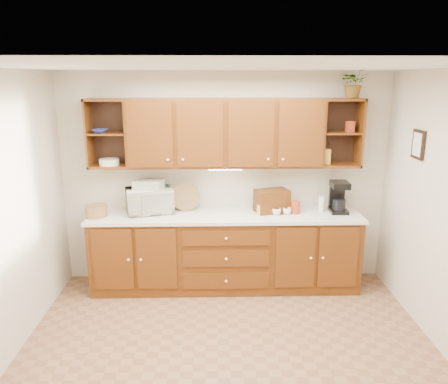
{
  "coord_description": "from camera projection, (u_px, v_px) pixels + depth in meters",
  "views": [
    {
      "loc": [
        -0.14,
        -3.53,
        2.52
      ],
      "look_at": [
        -0.02,
        1.15,
        1.29
      ],
      "focal_mm": 35.0,
      "sensor_mm": 36.0,
      "label": 1
    }
  ],
  "objects": [
    {
      "name": "wine_bottle",
      "position": [
        168.0,
        198.0,
        5.31
      ],
      "size": [
        0.07,
        0.07,
        0.32
      ],
      "primitive_type": "cylinder",
      "rotation": [
        0.0,
        0.0,
        -0.09
      ],
      "color": "black",
      "rests_on": "countertop"
    },
    {
      "name": "undercabinet_light",
      "position": [
        225.0,
        169.0,
        5.17
      ],
      "size": [
        0.4,
        0.05,
        0.02
      ],
      "primitive_type": "cube",
      "color": "white",
      "rests_on": "upper_cabinets"
    },
    {
      "name": "coffee_maker",
      "position": [
        338.0,
        197.0,
        5.26
      ],
      "size": [
        0.21,
        0.27,
        0.38
      ],
      "rotation": [
        0.0,
        0.0,
        -0.04
      ],
      "color": "black",
      "rests_on": "countertop"
    },
    {
      "name": "canister_yellow",
      "position": [
        261.0,
        210.0,
        5.19
      ],
      "size": [
        0.12,
        0.12,
        0.12
      ],
      "primitive_type": "cylinder",
      "rotation": [
        0.0,
        0.0,
        0.21
      ],
      "color": "gold",
      "rests_on": "countertop"
    },
    {
      "name": "mug_tree",
      "position": [
        281.0,
        210.0,
        5.22
      ],
      "size": [
        0.26,
        0.25,
        0.28
      ],
      "rotation": [
        0.0,
        0.0,
        -0.38
      ],
      "color": "#3C1C06",
      "rests_on": "countertop"
    },
    {
      "name": "woven_tray",
      "position": [
        186.0,
        209.0,
        5.36
      ],
      "size": [
        0.35,
        0.13,
        0.34
      ],
      "primitive_type": "cylinder",
      "rotation": [
        1.36,
        0.0,
        0.12
      ],
      "color": "olive",
      "rests_on": "countertop"
    },
    {
      "name": "bowl_stack",
      "position": [
        100.0,
        131.0,
        5.03
      ],
      "size": [
        0.2,
        0.2,
        0.04
      ],
      "primitive_type": "imported",
      "rotation": [
        0.0,
        0.0,
        -0.15
      ],
      "color": "navy",
      "rests_on": "upper_cabinets"
    },
    {
      "name": "canister_red",
      "position": [
        295.0,
        207.0,
        5.22
      ],
      "size": [
        0.12,
        0.12,
        0.15
      ],
      "primitive_type": "cylinder",
      "rotation": [
        0.0,
        0.0,
        -0.12
      ],
      "color": "#A43317",
      "rests_on": "countertop"
    },
    {
      "name": "bread_box",
      "position": [
        272.0,
        201.0,
        5.27
      ],
      "size": [
        0.44,
        0.35,
        0.27
      ],
      "primitive_type": "cube",
      "rotation": [
        0.0,
        0.0,
        0.31
      ],
      "color": "#3C1C06",
      "rests_on": "countertop"
    },
    {
      "name": "upper_cabinets",
      "position": [
        226.0,
        133.0,
        5.11
      ],
      "size": [
        3.2,
        0.33,
        0.8
      ],
      "color": "#3C1C06",
      "rests_on": "back_wall"
    },
    {
      "name": "back_wall",
      "position": [
        225.0,
        179.0,
        5.42
      ],
      "size": [
        4.0,
        0.0,
        4.0
      ],
      "primitive_type": "plane",
      "rotation": [
        1.57,
        0.0,
        0.0
      ],
      "color": "beige",
      "rests_on": "floor"
    },
    {
      "name": "framed_picture",
      "position": [
        418.0,
        144.0,
        4.5
      ],
      "size": [
        0.03,
        0.24,
        0.3
      ],
      "primitive_type": "cube",
      "color": "black",
      "rests_on": "right_wall"
    },
    {
      "name": "wicker_basket",
      "position": [
        96.0,
        211.0,
        5.11
      ],
      "size": [
        0.34,
        0.34,
        0.13
      ],
      "primitive_type": "cylinder",
      "rotation": [
        0.0,
        0.0,
        0.38
      ],
      "color": "olive",
      "rests_on": "countertop"
    },
    {
      "name": "base_cabinets",
      "position": [
        225.0,
        252.0,
        5.34
      ],
      "size": [
        3.2,
        0.6,
        0.9
      ],
      "primitive_type": "cube",
      "color": "#3C1C06",
      "rests_on": "floor"
    },
    {
      "name": "microwave",
      "position": [
        149.0,
        200.0,
        5.24
      ],
      "size": [
        0.62,
        0.5,
        0.3
      ],
      "primitive_type": "imported",
      "rotation": [
        0.0,
        0.0,
        0.29
      ],
      "color": "silver",
      "rests_on": "countertop"
    },
    {
      "name": "ceiling",
      "position": [
        231.0,
        67.0,
        3.39
      ],
      "size": [
        4.0,
        4.0,
        0.0
      ],
      "primitive_type": "plane",
      "rotation": [
        3.14,
        0.0,
        0.0
      ],
      "color": "white",
      "rests_on": "back_wall"
    },
    {
      "name": "potted_plant",
      "position": [
        354.0,
        83.0,
        4.96
      ],
      "size": [
        0.35,
        0.32,
        0.35
      ],
      "primitive_type": "imported",
      "rotation": [
        0.0,
        0.0,
        -0.18
      ],
      "color": "#999999",
      "rests_on": "upper_cabinets"
    },
    {
      "name": "canister_white",
      "position": [
        321.0,
        204.0,
        5.3
      ],
      "size": [
        0.09,
        0.09,
        0.19
      ],
      "primitive_type": "cylinder",
      "rotation": [
        0.0,
        0.0,
        -0.27
      ],
      "color": "white",
      "rests_on": "countertop"
    },
    {
      "name": "towel_stack",
      "position": [
        149.0,
        184.0,
        5.19
      ],
      "size": [
        0.38,
        0.31,
        0.1
      ],
      "primitive_type": "cube",
      "rotation": [
        0.0,
        0.0,
        -0.25
      ],
      "color": "#EAC96E",
      "rests_on": "microwave"
    },
    {
      "name": "countertop",
      "position": [
        225.0,
        216.0,
        5.21
      ],
      "size": [
        3.24,
        0.64,
        0.04
      ],
      "primitive_type": "cube",
      "color": "silver",
      "rests_on": "base_cabinets"
    },
    {
      "name": "pantry_box_red",
      "position": [
        350.0,
        127.0,
        5.1
      ],
      "size": [
        0.1,
        0.09,
        0.13
      ],
      "primitive_type": "cube",
      "rotation": [
        0.0,
        0.0,
        0.2
      ],
      "color": "#A43317",
      "rests_on": "upper_cabinets"
    },
    {
      "name": "pantry_box_yellow",
      "position": [
        326.0,
        157.0,
        5.2
      ],
      "size": [
        0.11,
        0.09,
        0.18
      ],
      "primitive_type": "cube",
      "rotation": [
        0.0,
        0.0,
        -0.11
      ],
      "color": "gold",
      "rests_on": "upper_cabinets"
    },
    {
      "name": "plate_stack",
      "position": [
        109.0,
        162.0,
        5.15
      ],
      "size": [
        0.31,
        0.31,
        0.07
      ],
      "primitive_type": "cylinder",
      "rotation": [
        0.0,
        0.0,
        -0.41
      ],
      "color": "white",
      "rests_on": "upper_cabinets"
    },
    {
      "name": "floor",
      "position": [
        230.0,
        357.0,
        4.05
      ],
      "size": [
        4.0,
        4.0,
        0.0
      ],
      "primitive_type": "plane",
      "color": "#885F3E",
      "rests_on": "ground"
    }
  ]
}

